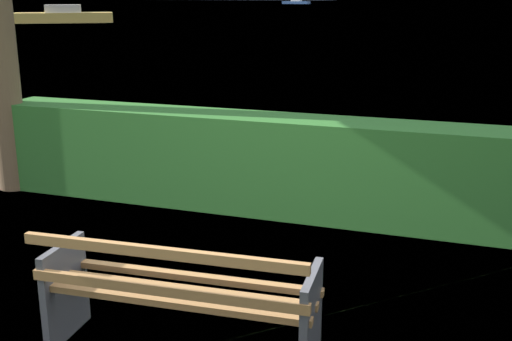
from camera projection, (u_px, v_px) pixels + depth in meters
The scene contains 5 objects.
water_surface at pixel (476, 0), 282.98m from camera, with size 620.00×620.00×0.00m, color #7A99A8.
park_bench at pixel (178, 297), 3.99m from camera, with size 1.81×0.68×0.87m.
hedge_row at pixel (299, 167), 6.64m from camera, with size 7.13×0.62×1.05m, color #2D6B28.
fishing_boat_near at pixel (296, 2), 157.63m from camera, with size 7.00×2.81×1.29m.
sailboat_mid at pixel (64, 16), 52.55m from camera, with size 8.10×6.51×1.47m.
Camera 1 is at (1.65, -3.33, 2.28)m, focal length 44.01 mm.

